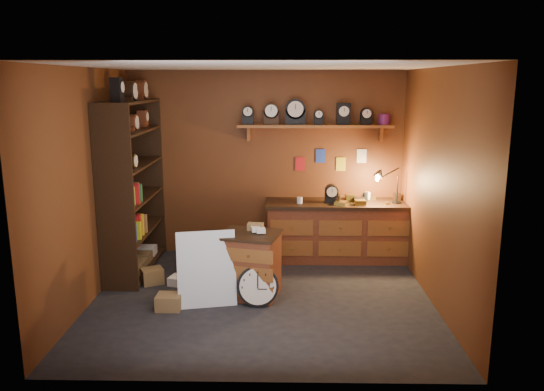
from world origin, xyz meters
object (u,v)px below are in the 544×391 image
(workbench, at_px, (338,227))
(low_cabinet, at_px, (250,262))
(big_round_clock, at_px, (258,286))
(shelving_unit, at_px, (130,180))

(workbench, height_order, low_cabinet, workbench)
(big_round_clock, bearing_deg, shelving_unit, 146.11)
(shelving_unit, relative_size, workbench, 1.23)
(workbench, height_order, big_round_clock, workbench)
(shelving_unit, xyz_separation_m, low_cabinet, (1.65, -0.88, -0.83))
(shelving_unit, bearing_deg, big_round_clock, -33.89)
(low_cabinet, xyz_separation_m, big_round_clock, (0.11, -0.30, -0.19))
(workbench, bearing_deg, shelving_unit, -170.13)
(workbench, distance_m, big_round_clock, 2.01)
(shelving_unit, distance_m, workbench, 2.99)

